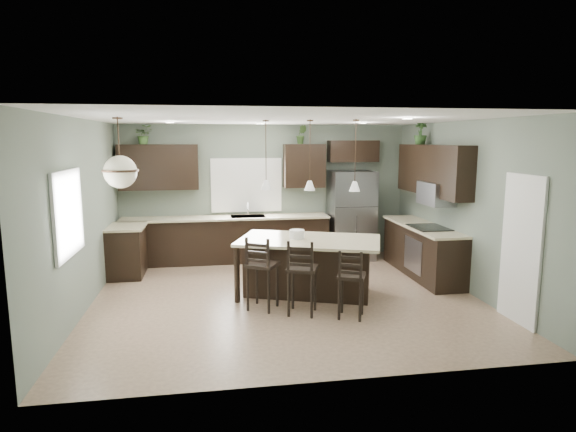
# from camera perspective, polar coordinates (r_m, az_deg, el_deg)

# --- Properties ---
(ground) EXTENTS (6.00, 6.00, 0.00)m
(ground) POSITION_cam_1_polar(r_m,az_deg,el_deg) (7.80, -0.25, -9.59)
(ground) COLOR #9E8466
(ground) RESTS_ON ground
(pantry_door) EXTENTS (0.04, 0.82, 2.04)m
(pantry_door) POSITION_cam_1_polar(r_m,az_deg,el_deg) (7.23, 25.89, -3.62)
(pantry_door) COLOR white
(pantry_door) RESTS_ON ground
(window_back) EXTENTS (1.35, 0.02, 1.00)m
(window_back) POSITION_cam_1_polar(r_m,az_deg,el_deg) (10.11, -4.95, 3.67)
(window_back) COLOR white
(window_back) RESTS_ON room_shell
(window_left) EXTENTS (0.02, 1.10, 1.00)m
(window_left) POSITION_cam_1_polar(r_m,az_deg,el_deg) (6.82, -24.72, 0.26)
(window_left) COLOR white
(window_left) RESTS_ON room_shell
(left_return_cabs) EXTENTS (0.60, 0.90, 0.90)m
(left_return_cabs) POSITION_cam_1_polar(r_m,az_deg,el_deg) (9.36, -18.57, -4.04)
(left_return_cabs) COLOR black
(left_return_cabs) RESTS_ON ground
(left_return_countertop) EXTENTS (0.66, 0.96, 0.04)m
(left_return_countertop) POSITION_cam_1_polar(r_m,az_deg,el_deg) (9.26, -18.60, -1.20)
(left_return_countertop) COLOR beige
(left_return_countertop) RESTS_ON left_return_cabs
(back_lower_cabs) EXTENTS (4.20, 0.60, 0.90)m
(back_lower_cabs) POSITION_cam_1_polar(r_m,az_deg,el_deg) (9.97, -7.32, -2.85)
(back_lower_cabs) COLOR black
(back_lower_cabs) RESTS_ON ground
(back_countertop) EXTENTS (4.20, 0.66, 0.04)m
(back_countertop) POSITION_cam_1_polar(r_m,az_deg,el_deg) (9.86, -7.37, -0.20)
(back_countertop) COLOR beige
(back_countertop) RESTS_ON back_lower_cabs
(sink_inset) EXTENTS (0.70, 0.45, 0.01)m
(sink_inset) POSITION_cam_1_polar(r_m,az_deg,el_deg) (9.88, -4.76, -0.05)
(sink_inset) COLOR gray
(sink_inset) RESTS_ON back_countertop
(faucet) EXTENTS (0.02, 0.02, 0.28)m
(faucet) POSITION_cam_1_polar(r_m,az_deg,el_deg) (9.83, -4.76, 0.76)
(faucet) COLOR silver
(faucet) RESTS_ON back_countertop
(back_upper_left) EXTENTS (1.55, 0.34, 0.90)m
(back_upper_left) POSITION_cam_1_polar(r_m,az_deg,el_deg) (9.95, -15.06, 5.61)
(back_upper_left) COLOR black
(back_upper_left) RESTS_ON room_shell
(back_upper_right) EXTENTS (0.85, 0.34, 0.90)m
(back_upper_right) POSITION_cam_1_polar(r_m,az_deg,el_deg) (10.09, 1.94, 5.96)
(back_upper_right) COLOR black
(back_upper_right) RESTS_ON room_shell
(fridge_header) EXTENTS (1.05, 0.34, 0.45)m
(fridge_header) POSITION_cam_1_polar(r_m,az_deg,el_deg) (10.33, 7.72, 7.62)
(fridge_header) COLOR black
(fridge_header) RESTS_ON room_shell
(right_lower_cabs) EXTENTS (0.60, 2.35, 0.90)m
(right_lower_cabs) POSITION_cam_1_polar(r_m,az_deg,el_deg) (9.27, 15.62, -4.02)
(right_lower_cabs) COLOR black
(right_lower_cabs) RESTS_ON ground
(right_countertop) EXTENTS (0.66, 2.35, 0.04)m
(right_countertop) POSITION_cam_1_polar(r_m,az_deg,el_deg) (9.17, 15.63, -1.17)
(right_countertop) COLOR beige
(right_countertop) RESTS_ON right_lower_cabs
(cooktop) EXTENTS (0.58, 0.75, 0.02)m
(cooktop) POSITION_cam_1_polar(r_m,az_deg,el_deg) (8.92, 16.37, -1.31)
(cooktop) COLOR black
(cooktop) RESTS_ON right_countertop
(wall_oven_front) EXTENTS (0.01, 0.72, 0.60)m
(wall_oven_front) POSITION_cam_1_polar(r_m,az_deg,el_deg) (8.90, 14.57, -4.51)
(wall_oven_front) COLOR gray
(wall_oven_front) RESTS_ON right_lower_cabs
(right_upper_cabs) EXTENTS (0.34, 2.35, 0.90)m
(right_upper_cabs) POSITION_cam_1_polar(r_m,az_deg,el_deg) (9.11, 16.76, 5.25)
(right_upper_cabs) COLOR black
(right_upper_cabs) RESTS_ON room_shell
(microwave) EXTENTS (0.40, 0.75, 0.40)m
(microwave) POSITION_cam_1_polar(r_m,az_deg,el_deg) (8.88, 17.13, 2.55)
(microwave) COLOR gray
(microwave) RESTS_ON right_upper_cabs
(refrigerator) EXTENTS (0.90, 0.74, 1.85)m
(refrigerator) POSITION_cam_1_polar(r_m,az_deg,el_deg) (10.16, 7.52, 0.09)
(refrigerator) COLOR gray
(refrigerator) RESTS_ON ground
(kitchen_island) EXTENTS (2.51, 1.94, 0.92)m
(kitchen_island) POSITION_cam_1_polar(r_m,az_deg,el_deg) (7.79, 2.51, -6.08)
(kitchen_island) COLOR black
(kitchen_island) RESTS_ON ground
(serving_dish) EXTENTS (0.24, 0.24, 0.14)m
(serving_dish) POSITION_cam_1_polar(r_m,az_deg,el_deg) (7.69, 1.07, -2.18)
(serving_dish) COLOR silver
(serving_dish) RESTS_ON kitchen_island
(bar_stool_left) EXTENTS (0.56, 0.56, 1.11)m
(bar_stool_left) POSITION_cam_1_polar(r_m,az_deg,el_deg) (7.13, -3.04, -6.72)
(bar_stool_left) COLOR black
(bar_stool_left) RESTS_ON ground
(bar_stool_center) EXTENTS (0.53, 0.53, 1.11)m
(bar_stool_center) POSITION_cam_1_polar(r_m,az_deg,el_deg) (6.93, 1.69, -7.20)
(bar_stool_center) COLOR black
(bar_stool_center) RESTS_ON ground
(bar_stool_right) EXTENTS (0.49, 0.49, 1.00)m
(bar_stool_right) POSITION_cam_1_polar(r_m,az_deg,el_deg) (6.86, 7.50, -7.93)
(bar_stool_right) COLOR black
(bar_stool_right) RESTS_ON ground
(pendant_left) EXTENTS (0.17, 0.17, 1.10)m
(pendant_left) POSITION_cam_1_polar(r_m,az_deg,el_deg) (7.65, -2.63, 7.22)
(pendant_left) COLOR white
(pendant_left) RESTS_ON room_shell
(pendant_center) EXTENTS (0.17, 0.17, 1.10)m
(pendant_center) POSITION_cam_1_polar(r_m,az_deg,el_deg) (7.52, 2.61, 7.19)
(pendant_center) COLOR silver
(pendant_center) RESTS_ON room_shell
(pendant_right) EXTENTS (0.17, 0.17, 1.10)m
(pendant_right) POSITION_cam_1_polar(r_m,az_deg,el_deg) (7.45, 7.98, 7.09)
(pendant_right) COLOR silver
(pendant_right) RESTS_ON room_shell
(chandelier) EXTENTS (0.49, 0.49, 0.98)m
(chandelier) POSITION_cam_1_polar(r_m,az_deg,el_deg) (7.05, -19.37, 7.07)
(chandelier) COLOR beige
(chandelier) RESTS_ON room_shell
(plant_back_left) EXTENTS (0.39, 0.35, 0.38)m
(plant_back_left) POSITION_cam_1_polar(r_m,az_deg,el_deg) (9.93, -16.73, 9.22)
(plant_back_left) COLOR #355726
(plant_back_left) RESTS_ON back_upper_left
(plant_back_right) EXTENTS (0.24, 0.21, 0.38)m
(plant_back_right) POSITION_cam_1_polar(r_m,az_deg,el_deg) (10.03, 1.60, 9.62)
(plant_back_right) COLOR #335123
(plant_back_right) RESTS_ON back_upper_right
(plant_right_wall) EXTENTS (0.29, 0.29, 0.42)m
(plant_right_wall) POSITION_cam_1_polar(r_m,az_deg,el_deg) (9.55, 15.43, 9.45)
(plant_right_wall) COLOR #294B21
(plant_right_wall) RESTS_ON right_upper_cabs
(room_shell) EXTENTS (6.00, 6.00, 6.00)m
(room_shell) POSITION_cam_1_polar(r_m,az_deg,el_deg) (7.43, -0.26, 2.92)
(room_shell) COLOR slate
(room_shell) RESTS_ON ground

